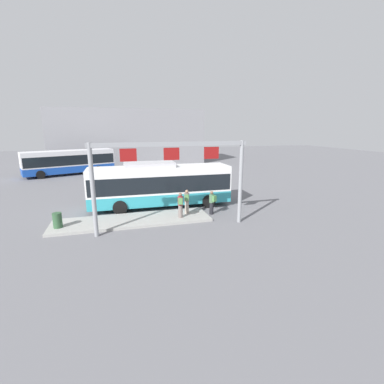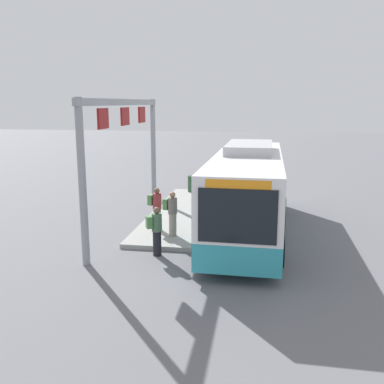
% 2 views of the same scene
% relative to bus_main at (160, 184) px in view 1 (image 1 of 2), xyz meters
% --- Properties ---
extents(ground_plane, '(120.00, 120.00, 0.00)m').
position_rel_bus_main_xyz_m(ground_plane, '(0.01, -0.00, -1.81)').
color(ground_plane, slate).
extents(platform_curb, '(10.00, 2.80, 0.16)m').
position_rel_bus_main_xyz_m(platform_curb, '(-2.33, -2.93, -1.73)').
color(platform_curb, '#9E9E99').
rests_on(platform_curb, ground).
extents(bus_main, '(10.59, 2.83, 3.46)m').
position_rel_bus_main_xyz_m(bus_main, '(0.00, 0.00, 0.00)').
color(bus_main, teal).
rests_on(bus_main, ground).
extents(bus_background_left, '(11.02, 6.14, 3.10)m').
position_rel_bus_main_xyz_m(bus_background_left, '(-8.79, 17.74, -0.03)').
color(bus_background_left, '#1947AD').
rests_on(bus_background_left, ground).
extents(person_boarding, '(0.51, 0.60, 1.67)m').
position_rel_bus_main_xyz_m(person_boarding, '(3.12, -2.88, -0.92)').
color(person_boarding, black).
rests_on(person_boarding, ground).
extents(person_waiting_near, '(0.44, 0.59, 1.67)m').
position_rel_bus_main_xyz_m(person_waiting_near, '(1.36, -2.72, -0.76)').
color(person_waiting_near, gray).
rests_on(person_waiting_near, platform_curb).
extents(person_waiting_mid, '(0.42, 0.58, 1.67)m').
position_rel_bus_main_xyz_m(person_waiting_mid, '(0.73, -3.46, -0.76)').
color(person_waiting_mid, slate).
rests_on(person_waiting_mid, platform_curb).
extents(platform_sign_gantry, '(9.13, 0.24, 5.20)m').
position_rel_bus_main_xyz_m(platform_sign_gantry, '(-0.09, -4.88, 1.93)').
color(platform_sign_gantry, gray).
rests_on(platform_sign_gantry, ground).
extents(station_building, '(24.00, 8.00, 8.75)m').
position_rel_bus_main_xyz_m(station_building, '(-0.70, 27.56, 2.56)').
color(station_building, gray).
rests_on(station_building, ground).
extents(trash_bin, '(0.52, 0.52, 0.90)m').
position_rel_bus_main_xyz_m(trash_bin, '(-6.71, -3.25, -1.20)').
color(trash_bin, '#2D5133').
rests_on(trash_bin, platform_curb).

